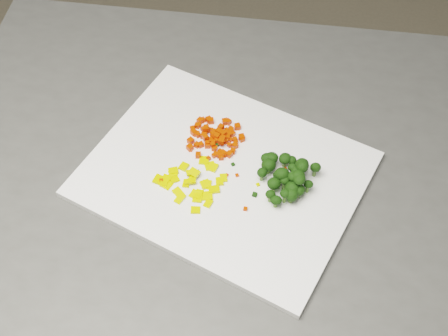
% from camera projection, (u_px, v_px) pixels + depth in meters
% --- Properties ---
extents(counter_block, '(1.09, 0.80, 0.90)m').
position_uv_depth(counter_block, '(253.00, 303.00, 1.31)').
color(counter_block, '#444442').
rests_on(counter_block, ground).
extents(cutting_board, '(0.48, 0.42, 0.01)m').
position_uv_depth(cutting_board, '(224.00, 174.00, 0.95)').
color(cutting_board, white).
rests_on(cutting_board, counter_block).
extents(carrot_pile, '(0.09, 0.09, 0.02)m').
position_uv_depth(carrot_pile, '(215.00, 134.00, 0.98)').
color(carrot_pile, red).
rests_on(carrot_pile, cutting_board).
extents(pepper_pile, '(0.10, 0.10, 0.01)m').
position_uv_depth(pepper_pile, '(191.00, 182.00, 0.93)').
color(pepper_pile, yellow).
rests_on(pepper_pile, cutting_board).
extents(broccoli_pile, '(0.11, 0.11, 0.05)m').
position_uv_depth(broccoli_pile, '(289.00, 172.00, 0.92)').
color(broccoli_pile, black).
rests_on(broccoli_pile, cutting_board).
extents(carrot_cube_0, '(0.01, 0.01, 0.01)m').
position_uv_depth(carrot_cube_0, '(222.00, 141.00, 0.97)').
color(carrot_cube_0, red).
rests_on(carrot_cube_0, carrot_pile).
extents(carrot_cube_1, '(0.01, 0.01, 0.01)m').
position_uv_depth(carrot_cube_1, '(237.00, 127.00, 1.00)').
color(carrot_cube_1, red).
rests_on(carrot_cube_1, carrot_pile).
extents(carrot_cube_2, '(0.01, 0.01, 0.01)m').
position_uv_depth(carrot_cube_2, '(214.00, 142.00, 0.98)').
color(carrot_cube_2, red).
rests_on(carrot_cube_2, carrot_pile).
extents(carrot_cube_3, '(0.01, 0.01, 0.01)m').
position_uv_depth(carrot_cube_3, '(215.00, 131.00, 0.98)').
color(carrot_cube_3, red).
rests_on(carrot_cube_3, carrot_pile).
extents(carrot_cube_4, '(0.01, 0.01, 0.01)m').
position_uv_depth(carrot_cube_4, '(209.00, 130.00, 0.99)').
color(carrot_cube_4, red).
rests_on(carrot_cube_4, carrot_pile).
extents(carrot_cube_5, '(0.01, 0.01, 0.01)m').
position_uv_depth(carrot_cube_5, '(229.00, 134.00, 0.99)').
color(carrot_cube_5, red).
rests_on(carrot_cube_5, carrot_pile).
extents(carrot_cube_6, '(0.01, 0.01, 0.01)m').
position_uv_depth(carrot_cube_6, '(191.00, 149.00, 0.97)').
color(carrot_cube_6, red).
rests_on(carrot_cube_6, carrot_pile).
extents(carrot_cube_7, '(0.01, 0.01, 0.01)m').
position_uv_depth(carrot_cube_7, '(221.00, 132.00, 0.98)').
color(carrot_cube_7, red).
rests_on(carrot_cube_7, carrot_pile).
extents(carrot_cube_8, '(0.01, 0.01, 0.01)m').
position_uv_depth(carrot_cube_8, '(228.00, 122.00, 1.00)').
color(carrot_cube_8, red).
rests_on(carrot_cube_8, carrot_pile).
extents(carrot_cube_9, '(0.01, 0.01, 0.01)m').
position_uv_depth(carrot_cube_9, '(217.00, 140.00, 0.97)').
color(carrot_cube_9, red).
rests_on(carrot_cube_9, carrot_pile).
extents(carrot_cube_10, '(0.01, 0.01, 0.01)m').
position_uv_depth(carrot_cube_10, '(198.00, 135.00, 0.99)').
color(carrot_cube_10, red).
rests_on(carrot_cube_10, carrot_pile).
extents(carrot_cube_11, '(0.01, 0.01, 0.01)m').
position_uv_depth(carrot_cube_11, '(190.00, 148.00, 0.97)').
color(carrot_cube_11, red).
rests_on(carrot_cube_11, carrot_pile).
extents(carrot_cube_12, '(0.01, 0.01, 0.01)m').
position_uv_depth(carrot_cube_12, '(216.00, 154.00, 0.96)').
color(carrot_cube_12, red).
rests_on(carrot_cube_12, carrot_pile).
extents(carrot_cube_13, '(0.01, 0.01, 0.01)m').
position_uv_depth(carrot_cube_13, '(223.00, 153.00, 0.96)').
color(carrot_cube_13, red).
rests_on(carrot_cube_13, carrot_pile).
extents(carrot_cube_14, '(0.01, 0.01, 0.01)m').
position_uv_depth(carrot_cube_14, '(225.00, 122.00, 1.00)').
color(carrot_cube_14, red).
rests_on(carrot_cube_14, carrot_pile).
extents(carrot_cube_15, '(0.01, 0.01, 0.01)m').
position_uv_depth(carrot_cube_15, '(205.00, 137.00, 0.97)').
color(carrot_cube_15, red).
rests_on(carrot_cube_15, carrot_pile).
extents(carrot_cube_16, '(0.01, 0.01, 0.01)m').
position_uv_depth(carrot_cube_16, '(206.00, 129.00, 0.98)').
color(carrot_cube_16, red).
rests_on(carrot_cube_16, carrot_pile).
extents(carrot_cube_17, '(0.01, 0.01, 0.01)m').
position_uv_depth(carrot_cube_17, '(191.00, 141.00, 0.98)').
color(carrot_cube_17, red).
rests_on(carrot_cube_17, carrot_pile).
extents(carrot_cube_18, '(0.01, 0.01, 0.01)m').
position_uv_depth(carrot_cube_18, '(226.00, 141.00, 0.98)').
color(carrot_cube_18, red).
rests_on(carrot_cube_18, carrot_pile).
extents(carrot_cube_19, '(0.01, 0.01, 0.01)m').
position_uv_depth(carrot_cube_19, '(237.00, 127.00, 1.00)').
color(carrot_cube_19, red).
rests_on(carrot_cube_19, carrot_pile).
extents(carrot_cube_20, '(0.01, 0.01, 0.01)m').
position_uv_depth(carrot_cube_20, '(204.00, 136.00, 0.98)').
color(carrot_cube_20, red).
rests_on(carrot_cube_20, carrot_pile).
extents(carrot_cube_21, '(0.01, 0.01, 0.01)m').
position_uv_depth(carrot_cube_21, '(208.00, 158.00, 0.96)').
color(carrot_cube_21, red).
rests_on(carrot_cube_21, carrot_pile).
extents(carrot_cube_22, '(0.01, 0.01, 0.01)m').
position_uv_depth(carrot_cube_22, '(213.00, 133.00, 0.98)').
color(carrot_cube_22, red).
rests_on(carrot_cube_22, carrot_pile).
extents(carrot_cube_23, '(0.01, 0.01, 0.01)m').
position_uv_depth(carrot_cube_23, '(227.00, 137.00, 0.98)').
color(carrot_cube_23, red).
rests_on(carrot_cube_23, carrot_pile).
extents(carrot_cube_24, '(0.01, 0.01, 0.01)m').
position_uv_depth(carrot_cube_24, '(203.00, 129.00, 0.99)').
color(carrot_cube_24, red).
rests_on(carrot_cube_24, carrot_pile).
extents(carrot_cube_25, '(0.01, 0.01, 0.01)m').
position_uv_depth(carrot_cube_25, '(233.00, 134.00, 0.99)').
color(carrot_cube_25, red).
rests_on(carrot_cube_25, carrot_pile).
extents(carrot_cube_26, '(0.01, 0.01, 0.01)m').
position_uv_depth(carrot_cube_26, '(226.00, 130.00, 0.99)').
color(carrot_cube_26, red).
rests_on(carrot_cube_26, carrot_pile).
extents(carrot_cube_27, '(0.01, 0.01, 0.01)m').
position_uv_depth(carrot_cube_27, '(197.00, 134.00, 0.99)').
color(carrot_cube_27, red).
rests_on(carrot_cube_27, carrot_pile).
extents(carrot_cube_28, '(0.01, 0.01, 0.01)m').
position_uv_depth(carrot_cube_28, '(235.00, 139.00, 0.98)').
color(carrot_cube_28, red).
rests_on(carrot_cube_28, carrot_pile).
extents(carrot_cube_29, '(0.01, 0.01, 0.01)m').
position_uv_depth(carrot_cube_29, '(215.00, 149.00, 0.97)').
color(carrot_cube_29, red).
rests_on(carrot_cube_29, carrot_pile).
extents(carrot_cube_30, '(0.01, 0.01, 0.01)m').
position_uv_depth(carrot_cube_30, '(217.00, 136.00, 0.97)').
color(carrot_cube_30, red).
rests_on(carrot_cube_30, carrot_pile).
extents(carrot_cube_31, '(0.01, 0.01, 0.01)m').
position_uv_depth(carrot_cube_31, '(203.00, 121.00, 1.00)').
color(carrot_cube_31, red).
rests_on(carrot_cube_31, carrot_pile).
extents(carrot_cube_32, '(0.01, 0.01, 0.01)m').
position_uv_depth(carrot_cube_32, '(213.00, 145.00, 0.97)').
color(carrot_cube_32, red).
rests_on(carrot_cube_32, carrot_pile).
extents(carrot_cube_33, '(0.01, 0.01, 0.01)m').
position_uv_depth(carrot_cube_33, '(211.00, 121.00, 1.00)').
color(carrot_cube_33, red).
rests_on(carrot_cube_33, carrot_pile).
extents(carrot_cube_34, '(0.01, 0.01, 0.01)m').
position_uv_depth(carrot_cube_34, '(220.00, 151.00, 0.97)').
color(carrot_cube_34, red).
rests_on(carrot_cube_34, carrot_pile).
extents(carrot_cube_35, '(0.01, 0.01, 0.01)m').
position_uv_depth(carrot_cube_35, '(242.00, 139.00, 0.98)').
color(carrot_cube_35, red).
rests_on(carrot_cube_35, carrot_pile).
extents(carrot_cube_36, '(0.01, 0.01, 0.01)m').
position_uv_depth(carrot_cube_36, '(222.00, 138.00, 0.97)').
color(carrot_cube_36, red).
rests_on(carrot_cube_36, carrot_pile).
extents(carrot_cube_37, '(0.01, 0.01, 0.01)m').
position_uv_depth(carrot_cube_37, '(211.00, 130.00, 0.99)').
color(carrot_cube_37, red).
rests_on(carrot_cube_37, carrot_pile).
extents(carrot_cube_38, '(0.01, 0.01, 0.01)m').
position_uv_depth(carrot_cube_38, '(230.00, 128.00, 1.00)').
color(carrot_cube_38, red).
rests_on(carrot_cube_38, carrot_pile).
extents(carrot_cube_39, '(0.01, 0.01, 0.01)m').
position_uv_depth(carrot_cube_39, '(209.00, 120.00, 1.00)').
color(carrot_cube_39, red).
rests_on(carrot_cube_39, carrot_pile).
extents(carrot_cube_40, '(0.01, 0.01, 0.01)m').
position_uv_depth(carrot_cube_40, '(213.00, 135.00, 0.98)').
color(carrot_cube_40, red).
rests_on(carrot_cube_40, carrot_pile).
extents(carrot_cube_41, '(0.01, 0.01, 0.01)m').
position_uv_depth(carrot_cube_41, '(221.00, 141.00, 0.97)').
color(carrot_cube_41, red).
rests_on(carrot_cube_41, carrot_pile).
extents(carrot_cube_42, '(0.01, 0.01, 0.01)m').
position_uv_depth(carrot_cube_42, '(207.00, 145.00, 0.97)').
color(carrot_cube_42, red).
rests_on(carrot_cube_42, carrot_pile).
extents(carrot_cube_43, '(0.01, 0.01, 0.01)m').
position_uv_depth(carrot_cube_43, '(206.00, 128.00, 0.98)').
color(carrot_cube_43, red).
rests_on(carrot_cube_43, carrot_pile).
extents(carrot_cube_44, '(0.01, 0.01, 0.01)m').
position_uv_depth(carrot_cube_44, '(213.00, 138.00, 0.98)').
color(carrot_cube_44, red).
rests_on(carrot_cube_44, carrot_pile).
extents(carrot_cube_45, '(0.01, 0.01, 0.01)m').
position_uv_depth(carrot_cube_45, '(201.00, 145.00, 0.97)').
color(carrot_cube_45, red).
rests_on(carrot_cube_45, carrot_pile).
extents(carrot_cube_46, '(0.01, 0.01, 0.01)m').
position_uv_depth(carrot_cube_46, '(221.00, 157.00, 0.96)').
color(carrot_cube_46, red).
rests_on(carrot_cube_46, carrot_pile).
extents(carrot_cube_47, '(0.01, 0.01, 0.01)m').
position_uv_depth(carrot_cube_47, '(235.00, 146.00, 0.97)').
color(carrot_cube_47, red).
rests_on(carrot_cube_47, carrot_pile).
extents(carrot_cube_48, '(0.01, 0.01, 0.01)m').
position_uv_depth(carrot_cube_48, '(214.00, 137.00, 0.98)').
color(carrot_cube_48, red).
rests_on(carrot_cube_48, carrot_pile).
extents(carrot_cube_49, '(0.01, 0.01, 0.01)m').
position_uv_depth(carrot_cube_49, '(231.00, 130.00, 0.99)').
color(carrot_cube_49, red).
rests_on(carrot_cube_49, carrot_pile).
extents(carrot_cube_50, '(0.01, 0.01, 0.01)m').
position_uv_depth(carrot_cube_50, '(198.00, 155.00, 0.96)').
color(carrot_cube_50, red).
rests_on(carrot_cube_50, carrot_pile).
extents(carrot_cube_51, '(0.01, 0.01, 0.01)m').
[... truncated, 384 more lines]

